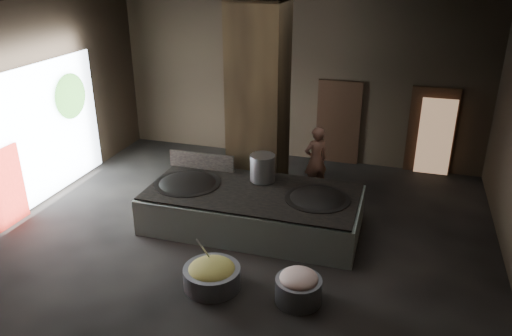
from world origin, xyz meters
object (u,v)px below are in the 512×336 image
(wok_right, at_px, (317,202))
(stock_pot, at_px, (263,168))
(veg_basin, at_px, (212,277))
(wok_left, at_px, (188,186))
(cook, at_px, (316,160))
(meat_basin, at_px, (298,290))
(hearth_platform, at_px, (253,210))

(wok_right, xyz_separation_m, stock_pot, (-1.30, 0.50, 0.38))
(veg_basin, bearing_deg, wok_left, 123.02)
(stock_pot, xyz_separation_m, veg_basin, (-0.09, -2.77, -0.95))
(cook, relative_size, veg_basin, 1.65)
(stock_pot, relative_size, meat_basin, 0.75)
(stock_pot, bearing_deg, wok_left, -158.20)
(wok_left, bearing_deg, veg_basin, -56.98)
(wok_right, bearing_deg, cook, 101.80)
(meat_basin, bearing_deg, hearth_platform, 124.26)
(cook, bearing_deg, veg_basin, 39.09)
(hearth_platform, bearing_deg, wok_right, 1.58)
(cook, distance_m, meat_basin, 4.33)
(wok_left, xyz_separation_m, veg_basin, (1.41, -2.17, -0.57))
(meat_basin, bearing_deg, wok_left, 144.09)
(hearth_platform, relative_size, cook, 2.71)
(stock_pot, distance_m, veg_basin, 2.93)
(wok_left, height_order, cook, cook)
(hearth_platform, xyz_separation_m, cook, (0.93, 2.08, 0.43))
(wok_right, height_order, stock_pot, stock_pot)
(meat_basin, bearing_deg, stock_pot, 117.70)
(cook, height_order, meat_basin, cook)
(hearth_platform, xyz_separation_m, wok_right, (1.35, 0.05, 0.36))
(hearth_platform, height_order, stock_pot, stock_pot)
(meat_basin, bearing_deg, wok_right, 93.32)
(hearth_platform, bearing_deg, veg_basin, -91.57)
(wok_right, xyz_separation_m, veg_basin, (-1.39, -2.27, -0.57))
(wok_right, distance_m, veg_basin, 2.72)
(cook, bearing_deg, hearth_platform, 27.73)
(wok_left, bearing_deg, cook, 41.83)
(stock_pot, height_order, meat_basin, stock_pot)
(hearth_platform, height_order, cook, cook)
(wok_right, bearing_deg, stock_pot, 158.96)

